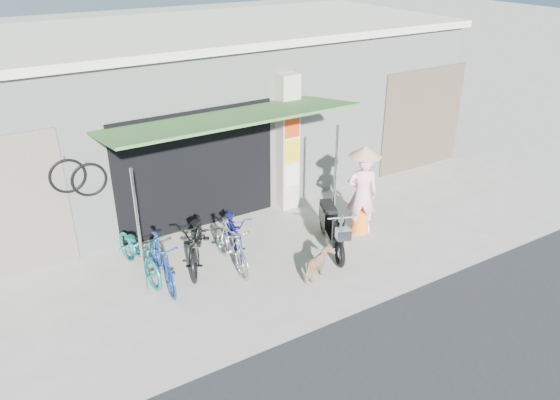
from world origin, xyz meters
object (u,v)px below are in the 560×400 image
bike_silver (231,246)px  bike_blue (162,262)px  bike_black (197,239)px  bike_navy (234,229)px  bike_teal (139,252)px  street_dog (319,265)px  nun (362,191)px  moped (331,227)px

bike_silver → bike_blue: bearing=177.1°
bike_black → bike_silver: bike_black is taller
bike_blue → bike_silver: (1.28, -0.13, -0.01)m
bike_black → bike_navy: size_ratio=1.17×
bike_teal → street_dog: (2.65, -1.79, -0.17)m
bike_silver → street_dog: bike_silver is taller
bike_silver → nun: (2.87, -0.16, 0.47)m
nun → moped: bearing=44.5°
bike_silver → nun: nun is taller
bike_silver → street_dog: 1.63m
bike_blue → bike_silver: size_ratio=1.02×
street_dog → nun: size_ratio=0.36×
bike_navy → moped: size_ratio=0.95×
bike_silver → bike_navy: bike_silver is taller
bike_black → street_dog: bike_black is taller
street_dog → nun: 2.09m
moped → nun: size_ratio=0.90×
bike_black → bike_navy: bearing=35.4°
bike_teal → bike_navy: bike_teal is taller
bike_teal → street_dog: bike_teal is taller
bike_black → bike_navy: (0.82, 0.12, -0.07)m
bike_blue → bike_navy: (1.62, 0.46, -0.04)m
bike_teal → nun: (4.37, -0.80, 0.46)m
street_dog → nun: nun is taller
bike_silver → bike_teal: bearing=160.0°
bike_black → street_dog: size_ratio=2.78×
bike_blue → bike_silver: 1.28m
bike_teal → nun: 4.47m
street_dog → moped: moped is taller
bike_navy → street_dog: bike_navy is taller
bike_teal → moped: (3.47, -1.01, 0.00)m
bike_blue → bike_black: bike_black is taller
bike_silver → street_dog: bearing=-42.1°
bike_blue → bike_silver: bearing=-2.1°
bike_teal → bike_navy: 1.86m
bike_blue → bike_navy: 1.69m
bike_blue → bike_black: (0.81, 0.34, 0.03)m
bike_navy → bike_blue: bearing=-147.8°
bike_teal → bike_blue: (0.23, -0.51, 0.00)m
bike_blue → bike_black: size_ratio=0.82×
bike_navy → moped: moped is taller
bike_silver → moped: size_ratio=0.89×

